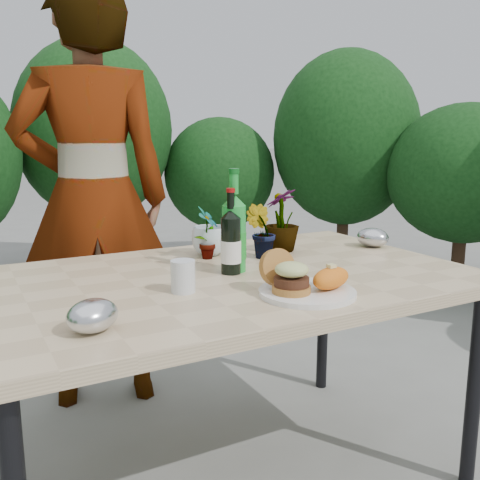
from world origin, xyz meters
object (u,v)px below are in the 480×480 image
dinner_plate (307,292)px  person (93,199)px  patio_table (229,291)px  wine_bottle (231,243)px

dinner_plate → person: 1.20m
patio_table → wine_bottle: 0.16m
patio_table → person: bearing=105.9°
patio_table → person: (-0.24, 0.83, 0.23)m
patio_table → wine_bottle: bearing=36.3°
patio_table → wine_bottle: (0.02, 0.01, 0.16)m
wine_bottle → person: (-0.25, 0.82, 0.07)m
dinner_plate → wine_bottle: size_ratio=0.99×
patio_table → dinner_plate: size_ratio=5.71×
wine_bottle → dinner_plate: bearing=-62.6°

